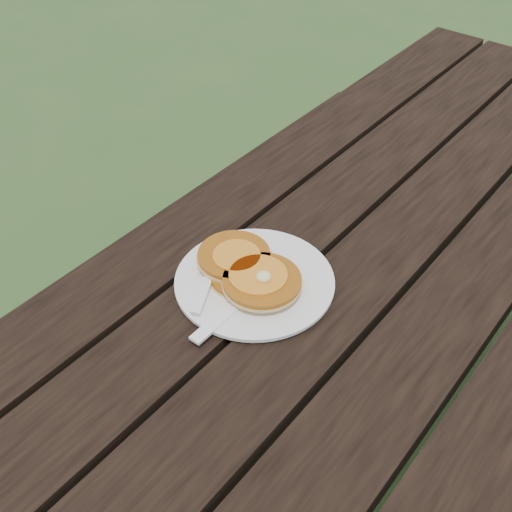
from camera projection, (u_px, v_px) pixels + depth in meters
The scene contains 6 objects.
ground at pixel (355, 462), 1.63m from camera, with size 60.00×60.00×0.00m, color #2F5022.
picnic_table at pixel (373, 371), 1.39m from camera, with size 1.36×1.80×0.75m.
plate at pixel (255, 282), 1.03m from camera, with size 0.25×0.25×0.01m, color white.
pancake_stack at pixel (248, 271), 1.03m from camera, with size 0.19×0.14×0.04m.
knife at pixel (234, 307), 0.98m from camera, with size 0.02×0.18×0.01m, color white.
fork at pixel (205, 289), 1.00m from camera, with size 0.03×0.16×0.01m, color white, non-canonical shape.
Camera 1 is at (0.35, -0.84, 1.47)m, focal length 45.00 mm.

